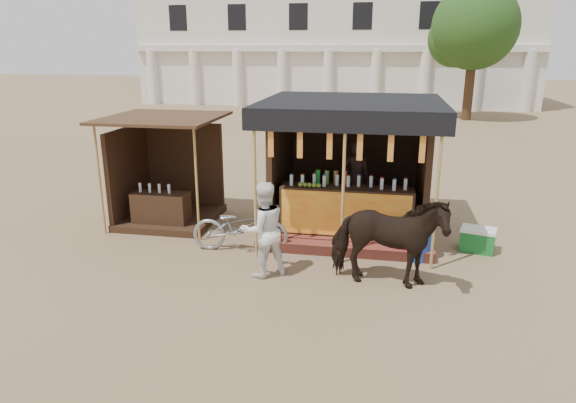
# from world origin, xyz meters

# --- Properties ---
(ground) EXTENTS (120.00, 120.00, 0.00)m
(ground) POSITION_xyz_m (0.00, 0.00, 0.00)
(ground) COLOR #846B4C
(ground) RESTS_ON ground
(main_stall) EXTENTS (3.60, 3.61, 2.78)m
(main_stall) POSITION_xyz_m (1.01, 3.36, 1.03)
(main_stall) COLOR brown
(main_stall) RESTS_ON ground
(secondary_stall) EXTENTS (2.40, 2.40, 2.38)m
(secondary_stall) POSITION_xyz_m (-3.17, 3.24, 0.85)
(secondary_stall) COLOR #352113
(secondary_stall) RESTS_ON ground
(cow) EXTENTS (1.94, 0.98, 1.59)m
(cow) POSITION_xyz_m (1.80, 0.72, 0.79)
(cow) COLOR black
(cow) RESTS_ON ground
(motorbike) EXTENTS (1.90, 0.82, 0.97)m
(motorbike) POSITION_xyz_m (-0.97, 1.78, 0.49)
(motorbike) COLOR #94949C
(motorbike) RESTS_ON ground
(bystander) EXTENTS (1.02, 0.98, 1.66)m
(bystander) POSITION_xyz_m (-0.27, 0.77, 0.83)
(bystander) COLOR white
(bystander) RESTS_ON ground
(blue_barrel) EXTENTS (0.66, 0.66, 0.79)m
(blue_barrel) POSITION_xyz_m (2.37, 2.00, 0.39)
(blue_barrel) COLOR #1638A6
(blue_barrel) RESTS_ON ground
(red_crate) EXTENTS (0.49, 0.50, 0.34)m
(red_crate) POSITION_xyz_m (2.24, 2.00, 0.17)
(red_crate) COLOR maroon
(red_crate) RESTS_ON ground
(cooler) EXTENTS (0.73, 0.59, 0.46)m
(cooler) POSITION_xyz_m (3.55, 2.60, 0.23)
(cooler) COLOR #176928
(cooler) RESTS_ON ground
(background_building) EXTENTS (26.00, 7.45, 8.18)m
(background_building) POSITION_xyz_m (-2.00, 29.94, 3.98)
(background_building) COLOR silver
(background_building) RESTS_ON ground
(tree) EXTENTS (4.50, 4.40, 7.00)m
(tree) POSITION_xyz_m (5.81, 22.14, 4.63)
(tree) COLOR #382314
(tree) RESTS_ON ground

